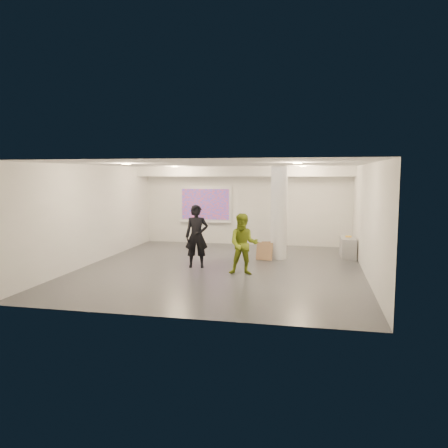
% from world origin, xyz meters
% --- Properties ---
extents(floor, '(8.00, 9.00, 0.01)m').
position_xyz_m(floor, '(0.00, 0.00, 0.00)').
color(floor, '#3A3D42').
rests_on(floor, ground).
extents(ceiling, '(8.00, 9.00, 0.01)m').
position_xyz_m(ceiling, '(0.00, 0.00, 3.00)').
color(ceiling, silver).
rests_on(ceiling, floor).
extents(wall_back, '(8.00, 0.01, 3.00)m').
position_xyz_m(wall_back, '(0.00, 4.50, 1.50)').
color(wall_back, silver).
rests_on(wall_back, floor).
extents(wall_front, '(8.00, 0.01, 3.00)m').
position_xyz_m(wall_front, '(0.00, -4.50, 1.50)').
color(wall_front, silver).
rests_on(wall_front, floor).
extents(wall_left, '(0.01, 9.00, 3.00)m').
position_xyz_m(wall_left, '(-4.00, 0.00, 1.50)').
color(wall_left, silver).
rests_on(wall_left, floor).
extents(wall_right, '(0.01, 9.00, 3.00)m').
position_xyz_m(wall_right, '(4.00, 0.00, 1.50)').
color(wall_right, silver).
rests_on(wall_right, floor).
extents(soffit_band, '(8.00, 1.10, 0.36)m').
position_xyz_m(soffit_band, '(0.00, 3.95, 2.82)').
color(soffit_band, white).
rests_on(soffit_band, ceiling).
extents(downlight_nw, '(0.22, 0.22, 0.02)m').
position_xyz_m(downlight_nw, '(-2.20, 2.50, 2.98)').
color(downlight_nw, '#E6C57E').
rests_on(downlight_nw, ceiling).
extents(downlight_ne, '(0.22, 0.22, 0.02)m').
position_xyz_m(downlight_ne, '(2.20, 2.50, 2.98)').
color(downlight_ne, '#E6C57E').
rests_on(downlight_ne, ceiling).
extents(downlight_sw, '(0.22, 0.22, 0.02)m').
position_xyz_m(downlight_sw, '(-2.20, -1.50, 2.98)').
color(downlight_sw, '#E6C57E').
rests_on(downlight_sw, ceiling).
extents(downlight_se, '(0.22, 0.22, 0.02)m').
position_xyz_m(downlight_se, '(2.20, -1.50, 2.98)').
color(downlight_se, '#E6C57E').
rests_on(downlight_se, ceiling).
extents(column, '(0.52, 0.52, 3.00)m').
position_xyz_m(column, '(1.50, 1.80, 1.50)').
color(column, white).
rests_on(column, floor).
extents(projection_screen, '(2.10, 0.13, 1.42)m').
position_xyz_m(projection_screen, '(-1.60, 4.45, 1.53)').
color(projection_screen, white).
rests_on(projection_screen, wall_back).
extents(credenza, '(0.49, 1.13, 0.65)m').
position_xyz_m(credenza, '(3.72, 2.52, 0.33)').
color(credenza, gray).
rests_on(credenza, floor).
extents(postit_pad, '(0.20, 0.27, 0.03)m').
position_xyz_m(postit_pad, '(3.74, 2.70, 0.66)').
color(postit_pad, gold).
rests_on(postit_pad, credenza).
extents(cardboard_back, '(0.54, 0.26, 0.56)m').
position_xyz_m(cardboard_back, '(1.09, 1.47, 0.28)').
color(cardboard_back, '#9D724C').
rests_on(cardboard_back, floor).
extents(cardboard_front, '(0.53, 0.29, 0.57)m').
position_xyz_m(cardboard_front, '(1.24, 1.70, 0.28)').
color(cardboard_front, '#9D724C').
rests_on(cardboard_front, floor).
extents(woman, '(0.75, 0.58, 1.83)m').
position_xyz_m(woman, '(-0.73, 0.00, 0.92)').
color(woman, black).
rests_on(woman, floor).
extents(man, '(0.87, 0.71, 1.67)m').
position_xyz_m(man, '(0.76, -0.65, 0.83)').
color(man, olive).
rests_on(man, floor).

